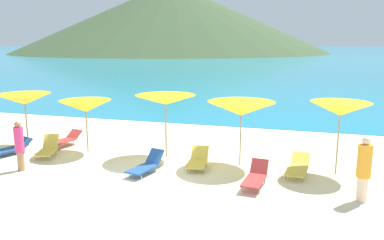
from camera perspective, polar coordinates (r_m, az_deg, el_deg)
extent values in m
cube|color=beige|center=(20.89, 2.88, -0.52)|extent=(50.00, 100.00, 0.30)
cube|color=teal|center=(238.77, 15.50, 10.06)|extent=(650.00, 440.00, 0.02)
cone|color=#384C2D|center=(163.83, -3.05, 14.92)|extent=(126.86, 126.86, 28.23)
cylinder|color=#9E7F59|center=(16.94, -23.43, -0.21)|extent=(0.06, 0.06, 2.06)
cone|color=yellow|center=(16.79, -23.68, 2.87)|extent=(2.13, 2.13, 0.44)
sphere|color=#9E7F59|center=(16.77, -23.72, 3.34)|extent=(0.07, 0.07, 0.07)
cylinder|color=#9E7F59|center=(15.27, -15.39, -1.13)|extent=(0.06, 0.06, 1.93)
cone|color=yellow|center=(15.12, -15.56, 2.02)|extent=(2.16, 2.16, 0.45)
sphere|color=#9E7F59|center=(15.09, -15.59, 2.55)|extent=(0.07, 0.07, 0.07)
cylinder|color=#9E7F59|center=(14.08, -3.91, -1.13)|extent=(0.06, 0.06, 2.24)
cone|color=yellow|center=(13.89, -3.97, 3.01)|extent=(2.36, 2.36, 0.36)
sphere|color=#9E7F59|center=(13.88, -3.98, 3.50)|extent=(0.07, 0.07, 0.07)
cylinder|color=#9E7F59|center=(13.22, 7.23, -2.30)|extent=(0.05, 0.05, 2.12)
cone|color=yellow|center=(13.03, 7.33, 1.71)|extent=(2.35, 2.35, 0.48)
sphere|color=#9E7F59|center=(13.00, 7.35, 2.36)|extent=(0.07, 0.07, 0.07)
cylinder|color=#9E7F59|center=(13.07, 20.90, -2.84)|extent=(0.05, 0.05, 2.25)
cone|color=yellow|center=(12.87, 21.22, 1.56)|extent=(2.00, 2.00, 0.43)
sphere|color=#9E7F59|center=(12.85, 21.26, 2.16)|extent=(0.07, 0.07, 0.07)
cube|color=#1E478C|center=(16.05, -26.13, -4.10)|extent=(1.02, 1.41, 0.05)
cube|color=#1E478C|center=(16.39, -23.66, -3.04)|extent=(0.70, 0.58, 0.34)
cylinder|color=gray|center=(16.52, -25.06, -3.99)|extent=(0.04, 0.04, 0.18)
cylinder|color=gray|center=(16.06, -24.14, -4.33)|extent=(0.04, 0.04, 0.18)
cube|color=#A53333|center=(11.43, 9.20, -8.92)|extent=(0.66, 1.23, 0.05)
cube|color=#A53333|center=(12.04, 10.00, -6.84)|extent=(0.55, 0.38, 0.44)
cylinder|color=gray|center=(11.18, 7.56, -10.05)|extent=(0.04, 0.04, 0.21)
cylinder|color=gray|center=(11.09, 9.95, -10.31)|extent=(0.04, 0.04, 0.21)
cylinder|color=gray|center=(11.93, 8.55, -8.66)|extent=(0.04, 0.04, 0.21)
cylinder|color=gray|center=(11.85, 10.78, -8.89)|extent=(0.04, 0.04, 0.21)
cube|color=#D8BF4C|center=(15.14, -20.94, -4.51)|extent=(0.90, 1.18, 0.05)
cube|color=#D8BF4C|center=(15.71, -20.27, -2.98)|extent=(0.65, 0.54, 0.52)
cylinder|color=gray|center=(14.96, -22.17, -5.27)|extent=(0.04, 0.04, 0.19)
cylinder|color=gray|center=(14.80, -20.35, -5.30)|extent=(0.04, 0.04, 0.19)
cylinder|color=gray|center=(15.62, -21.33, -4.51)|extent=(0.04, 0.04, 0.19)
cylinder|color=gray|center=(15.48, -19.58, -4.53)|extent=(0.04, 0.04, 0.19)
cube|color=#1E478C|center=(12.45, -7.50, -7.24)|extent=(0.78, 1.17, 0.05)
cube|color=#1E478C|center=(12.94, -5.55, -5.45)|extent=(0.60, 0.54, 0.47)
cylinder|color=gray|center=(12.39, -9.28, -7.97)|extent=(0.04, 0.04, 0.19)
cylinder|color=gray|center=(12.11, -7.57, -8.38)|extent=(0.04, 0.04, 0.19)
cylinder|color=gray|center=(12.94, -7.16, -7.05)|extent=(0.04, 0.04, 0.19)
cylinder|color=gray|center=(12.68, -5.48, -7.41)|extent=(0.04, 0.04, 0.19)
cube|color=#D8BF4C|center=(12.70, 15.34, -7.22)|extent=(0.75, 1.34, 0.05)
cube|color=#D8BF4C|center=(13.44, 15.86, -5.49)|extent=(0.62, 0.49, 0.36)
cylinder|color=gray|center=(12.38, 13.85, -8.18)|extent=(0.04, 0.04, 0.18)
cylinder|color=gray|center=(12.32, 16.25, -8.41)|extent=(0.04, 0.04, 0.18)
cylinder|color=gray|center=(13.22, 14.48, -6.95)|extent=(0.04, 0.04, 0.18)
cylinder|color=gray|center=(13.16, 16.72, -7.15)|extent=(0.04, 0.04, 0.18)
cube|color=#A53333|center=(16.39, -18.95, -3.07)|extent=(0.80, 1.21, 0.05)
cube|color=#A53333|center=(16.86, -17.11, -2.03)|extent=(0.64, 0.54, 0.34)
cylinder|color=gray|center=(16.38, -20.41, -3.67)|extent=(0.04, 0.04, 0.22)
cylinder|color=gray|center=(16.01, -19.20, -3.92)|extent=(0.04, 0.04, 0.22)
cylinder|color=gray|center=(16.89, -18.44, -3.09)|extent=(0.04, 0.04, 0.22)
cylinder|color=gray|center=(16.53, -17.23, -3.32)|extent=(0.04, 0.04, 0.22)
cube|color=#D8BF4C|center=(12.84, 0.71, -6.55)|extent=(0.73, 1.10, 0.05)
cube|color=#D8BF4C|center=(13.44, 1.19, -4.85)|extent=(0.63, 0.45, 0.43)
cylinder|color=gray|center=(12.63, -0.70, -7.43)|extent=(0.04, 0.04, 0.19)
cylinder|color=gray|center=(12.55, 1.68, -7.56)|extent=(0.04, 0.04, 0.19)
cylinder|color=gray|center=(13.31, -0.13, -6.44)|extent=(0.04, 0.04, 0.19)
cylinder|color=gray|center=(13.23, 2.13, -6.55)|extent=(0.04, 0.04, 0.19)
cylinder|color=#A3704C|center=(13.97, -24.12, -5.61)|extent=(0.23, 0.23, 0.64)
cylinder|color=#D83372|center=(13.78, -24.37, -2.66)|extent=(0.30, 0.30, 0.84)
sphere|color=#A3704C|center=(13.68, -24.55, -0.58)|extent=(0.21, 0.21, 0.21)
cylinder|color=beige|center=(11.32, 23.97, -9.40)|extent=(0.28, 0.28, 0.69)
cylinder|color=orange|center=(11.07, 24.30, -5.56)|extent=(0.37, 0.37, 0.89)
sphere|color=beige|center=(10.94, 24.53, -2.81)|extent=(0.22, 0.22, 0.22)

